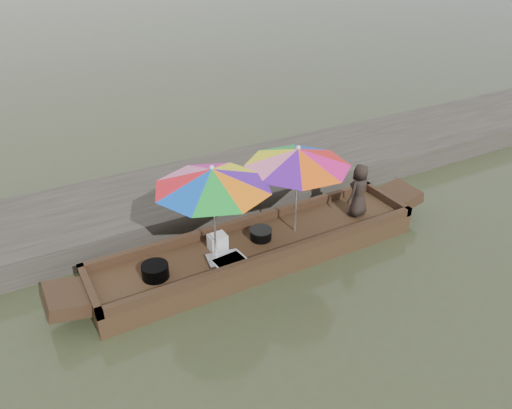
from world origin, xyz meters
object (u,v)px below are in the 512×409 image
tray_crayfish (229,262)px  charcoal_grill (261,235)px  tray_scallop (224,259)px  umbrella_bow (214,213)px  supply_bag (218,242)px  umbrella_stern (296,190)px  cooking_pot (155,271)px  boat_hull (259,250)px  vendor (359,190)px

tray_crayfish → charcoal_grill: (0.77, 0.39, 0.04)m
tray_crayfish → tray_scallop: tray_crayfish is taller
tray_crayfish → umbrella_bow: umbrella_bow is taller
tray_scallop → charcoal_grill: 0.84m
supply_bag → umbrella_stern: (1.37, -0.14, 0.65)m
charcoal_grill → tray_scallop: bearing=-162.2°
cooking_pot → umbrella_stern: size_ratio=0.24×
boat_hull → tray_scallop: tray_scallop is taller
charcoal_grill → vendor: bearing=-4.5°
charcoal_grill → boat_hull: bearing=-139.5°
tray_crayfish → supply_bag: bearing=86.3°
tray_scallop → supply_bag: 0.36m
charcoal_grill → supply_bag: size_ratio=1.26×
cooking_pot → vendor: 3.76m
tray_scallop → umbrella_stern: umbrella_stern is taller
boat_hull → vendor: vendor is taller
cooking_pot → tray_crayfish: (1.08, -0.26, -0.06)m
vendor → umbrella_bow: bearing=-18.5°
tray_scallop → charcoal_grill: charcoal_grill is taller
cooking_pot → charcoal_grill: bearing=3.9°
tray_crayfish → tray_scallop: bearing=100.3°
tray_scallop → supply_bag: size_ratio=1.82×
tray_crayfish → umbrella_stern: (1.40, 0.33, 0.73)m
tray_scallop → charcoal_grill: size_ratio=1.44×
cooking_pot → umbrella_bow: bearing=3.9°
boat_hull → cooking_pot: 1.81m
cooking_pot → vendor: (3.74, -0.02, 0.38)m
cooking_pot → supply_bag: (1.11, 0.21, 0.02)m
cooking_pot → umbrella_bow: (1.01, 0.07, 0.67)m
umbrella_stern → vendor: bearing=-4.1°
tray_crayfish → supply_bag: supply_bag is taller
supply_bag → umbrella_stern: size_ratio=0.16×
tray_scallop → charcoal_grill: (0.80, 0.26, 0.05)m
cooking_pot → charcoal_grill: 1.86m
cooking_pot → supply_bag: 1.13m
supply_bag → tray_crayfish: bearing=-93.7°
vendor → umbrella_bow: 2.74m
vendor → tray_crayfish: bearing=-11.4°
cooking_pot → supply_bag: supply_bag is taller
tray_scallop → charcoal_grill: bearing=17.8°
umbrella_stern → boat_hull: bearing=180.0°
boat_hull → umbrella_stern: (0.70, 0.00, 0.95)m
charcoal_grill → supply_bag: bearing=173.6°
vendor → tray_scallop: bearing=-14.3°
charcoal_grill → umbrella_bow: umbrella_bow is taller
tray_scallop → boat_hull: bearing=15.2°
boat_hull → umbrella_stern: bearing=0.0°
vendor → boat_hull: bearing=-19.2°
tray_scallop → supply_bag: supply_bag is taller
vendor → umbrella_stern: size_ratio=0.57×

